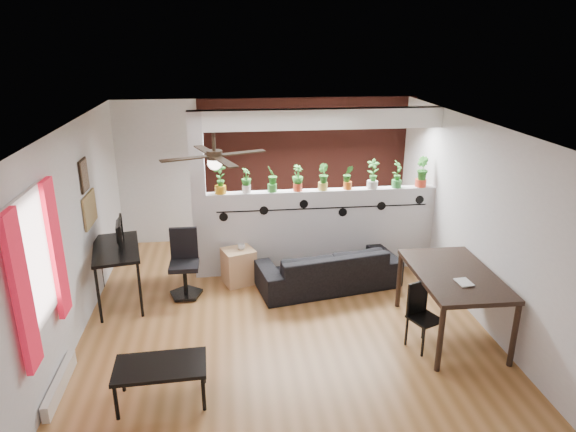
{
  "coord_description": "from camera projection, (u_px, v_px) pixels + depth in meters",
  "views": [
    {
      "loc": [
        -0.65,
        -6.05,
        3.62
      ],
      "look_at": [
        0.15,
        0.6,
        1.26
      ],
      "focal_mm": 32.0,
      "sensor_mm": 36.0,
      "label": 1
    }
  ],
  "objects": [
    {
      "name": "room_shell",
      "position": [
        282.0,
        229.0,
        6.51
      ],
      "size": [
        6.3,
        7.1,
        2.9
      ],
      "color": "brown",
      "rests_on": "ground"
    },
    {
      "name": "partition_wall",
      "position": [
        322.0,
        230.0,
        8.21
      ],
      "size": [
        3.6,
        0.18,
        1.35
      ],
      "primitive_type": "cube",
      "color": "#BCBCC1",
      "rests_on": "ground"
    },
    {
      "name": "ceiling_header",
      "position": [
        324.0,
        119.0,
        7.62
      ],
      "size": [
        3.6,
        0.18,
        0.3
      ],
      "primitive_type": "cube",
      "color": "white",
      "rests_on": "room_shell"
    },
    {
      "name": "pier_column",
      "position": [
        199.0,
        197.0,
        7.79
      ],
      "size": [
        0.22,
        0.2,
        2.6
      ],
      "primitive_type": "cube",
      "color": "#BCBCC1",
      "rests_on": "ground"
    },
    {
      "name": "brick_panel",
      "position": [
        308.0,
        170.0,
        9.38
      ],
      "size": [
        3.9,
        0.05,
        2.6
      ],
      "primitive_type": "cube",
      "color": "#A13D2E",
      "rests_on": "ground"
    },
    {
      "name": "vine_decal",
      "position": [
        323.0,
        208.0,
        7.98
      ],
      "size": [
        3.31,
        0.01,
        0.3
      ],
      "color": "black",
      "rests_on": "partition_wall"
    },
    {
      "name": "window_assembly",
      "position": [
        37.0,
        264.0,
        5.03
      ],
      "size": [
        0.09,
        1.3,
        1.55
      ],
      "color": "white",
      "rests_on": "room_shell"
    },
    {
      "name": "baseboard_heater",
      "position": [
        60.0,
        384.0,
        5.5
      ],
      "size": [
        0.08,
        1.0,
        0.18
      ],
      "primitive_type": "cube",
      "color": "silver",
      "rests_on": "ground"
    },
    {
      "name": "corkboard",
      "position": [
        90.0,
        209.0,
        7.09
      ],
      "size": [
        0.03,
        0.6,
        0.45
      ],
      "primitive_type": "cube",
      "color": "olive",
      "rests_on": "room_shell"
    },
    {
      "name": "framed_art",
      "position": [
        84.0,
        175.0,
        6.88
      ],
      "size": [
        0.03,
        0.34,
        0.44
      ],
      "color": "#8C7259",
      "rests_on": "room_shell"
    },
    {
      "name": "ceiling_fan",
      "position": [
        215.0,
        158.0,
        5.8
      ],
      "size": [
        1.19,
        1.19,
        0.43
      ],
      "color": "black",
      "rests_on": "room_shell"
    },
    {
      "name": "potted_plant_0",
      "position": [
        220.0,
        178.0,
        7.72
      ],
      "size": [
        0.31,
        0.28,
        0.47
      ],
      "color": "orange",
      "rests_on": "partition_wall"
    },
    {
      "name": "potted_plant_1",
      "position": [
        246.0,
        180.0,
        7.78
      ],
      "size": [
        0.2,
        0.22,
        0.38
      ],
      "color": "white",
      "rests_on": "partition_wall"
    },
    {
      "name": "potted_plant_2",
      "position": [
        272.0,
        178.0,
        7.82
      ],
      "size": [
        0.25,
        0.26,
        0.41
      ],
      "color": "#368E33",
      "rests_on": "partition_wall"
    },
    {
      "name": "potted_plant_3",
      "position": [
        298.0,
        177.0,
        7.87
      ],
      "size": [
        0.26,
        0.25,
        0.4
      ],
      "color": "red",
      "rests_on": "partition_wall"
    },
    {
      "name": "potted_plant_4",
      "position": [
        323.0,
        176.0,
        7.91
      ],
      "size": [
        0.23,
        0.26,
        0.41
      ],
      "color": "gold",
      "rests_on": "partition_wall"
    },
    {
      "name": "potted_plant_5",
      "position": [
        348.0,
        177.0,
        7.96
      ],
      "size": [
        0.2,
        0.17,
        0.38
      ],
      "color": "#D55E19",
      "rests_on": "partition_wall"
    },
    {
      "name": "potted_plant_6",
      "position": [
        373.0,
        173.0,
        7.99
      ],
      "size": [
        0.29,
        0.26,
        0.47
      ],
      "color": "silver",
      "rests_on": "partition_wall"
    },
    {
      "name": "potted_plant_7",
      "position": [
        397.0,
        173.0,
        8.04
      ],
      "size": [
        0.28,
        0.28,
        0.43
      ],
      "color": "#328B3C",
      "rests_on": "partition_wall"
    },
    {
      "name": "potted_plant_8",
      "position": [
        422.0,
        171.0,
        8.08
      ],
      "size": [
        0.23,
        0.28,
        0.48
      ],
      "color": "red",
      "rests_on": "partition_wall"
    },
    {
      "name": "sofa",
      "position": [
        328.0,
        268.0,
        7.75
      ],
      "size": [
        2.13,
        1.16,
        0.59
      ],
      "primitive_type": "imported",
      "rotation": [
        0.0,
        0.0,
        3.33
      ],
      "color": "black",
      "rests_on": "ground"
    },
    {
      "name": "cube_shelf",
      "position": [
        239.0,
        266.0,
        7.87
      ],
      "size": [
        0.56,
        0.53,
        0.55
      ],
      "primitive_type": "cube",
      "rotation": [
        0.0,
        0.0,
        0.34
      ],
      "color": "tan",
      "rests_on": "ground"
    },
    {
      "name": "cup",
      "position": [
        241.0,
        247.0,
        7.77
      ],
      "size": [
        0.13,
        0.13,
        0.09
      ],
      "primitive_type": "imported",
      "rotation": [
        0.0,
        0.0,
        -0.18
      ],
      "color": "gray",
      "rests_on": "cube_shelf"
    },
    {
      "name": "computer_desk",
      "position": [
        116.0,
        253.0,
        7.16
      ],
      "size": [
        0.82,
        1.25,
        0.84
      ],
      "color": "black",
      "rests_on": "ground"
    },
    {
      "name": "monitor",
      "position": [
        117.0,
        237.0,
        7.24
      ],
      "size": [
        0.34,
        0.11,
        0.19
      ],
      "primitive_type": "imported",
      "rotation": [
        0.0,
        0.0,
        1.73
      ],
      "color": "black",
      "rests_on": "computer_desk"
    },
    {
      "name": "office_chair",
      "position": [
        185.0,
        267.0,
        7.46
      ],
      "size": [
        0.51,
        0.51,
        0.99
      ],
      "color": "black",
      "rests_on": "ground"
    },
    {
      "name": "dining_table",
      "position": [
        454.0,
        279.0,
        6.36
      ],
      "size": [
        0.98,
        1.58,
        0.86
      ],
      "color": "black",
      "rests_on": "ground"
    },
    {
      "name": "book",
      "position": [
        458.0,
        283.0,
        6.04
      ],
      "size": [
        0.18,
        0.23,
        0.02
      ],
      "primitive_type": "imported",
      "rotation": [
        0.0,
        0.0,
        0.08
      ],
      "color": "gray",
      "rests_on": "dining_table"
    },
    {
      "name": "folding_chair",
      "position": [
        421.0,
        309.0,
        6.21
      ],
      "size": [
        0.44,
        0.44,
        0.83
      ],
      "color": "black",
      "rests_on": "ground"
    },
    {
      "name": "coffee_table",
      "position": [
        160.0,
        369.0,
        5.27
      ],
      "size": [
        0.95,
        0.56,
        0.44
      ],
      "color": "black",
      "rests_on": "ground"
    }
  ]
}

